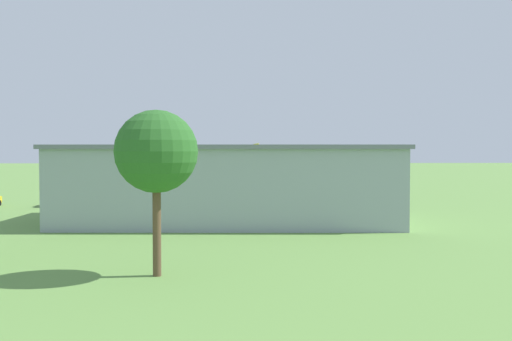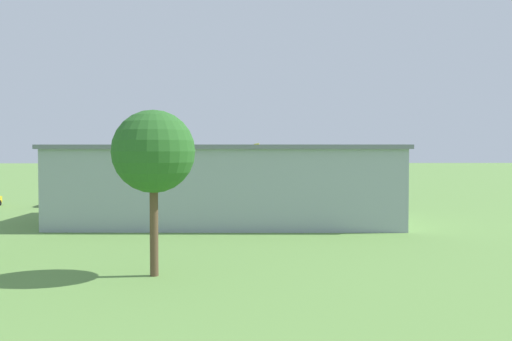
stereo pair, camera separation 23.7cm
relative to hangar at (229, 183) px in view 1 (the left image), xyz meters
The scene contains 11 objects.
ground_plane 39.81m from the hangar, 94.55° to the right, with size 400.00×400.00×0.00m, color #608C42.
hangar is the anchor object (origin of this frame).
biplane 34.24m from the hangar, 99.81° to the right, with size 6.92×6.93×3.76m.
car_blue 19.52m from the hangar, 133.83° to the right, with size 2.09×4.29×1.75m.
car_red 18.28m from the hangar, 46.27° to the right, with size 2.21×4.15×1.69m.
car_black 25.46m from the hangar, 35.38° to the right, with size 2.07×4.33×1.59m.
person_by_parked_cars 16.21m from the hangar, 59.77° to the right, with size 0.49×0.49×1.59m.
person_walking_on_apron 19.08m from the hangar, 75.29° to the right, with size 0.49×0.49×1.71m.
person_at_fence_line 18.92m from the hangar, 69.45° to the right, with size 0.47×0.47×1.57m.
person_beside_truck 22.88m from the hangar, 47.83° to the right, with size 0.40×0.40×1.69m.
tree_at_field_edge 22.23m from the hangar, 80.88° to the left, with size 4.24×4.24×8.50m.
Camera 1 is at (2.68, 89.22, 6.40)m, focal length 38.33 mm.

